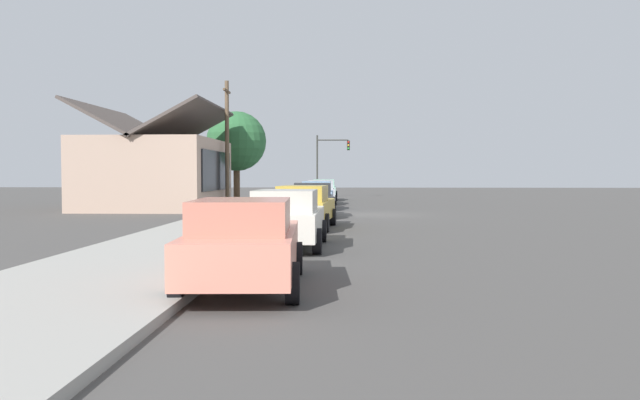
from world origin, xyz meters
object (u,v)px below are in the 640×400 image
(shade_tree, at_px, (236,142))
(utility_pole_wooden, at_px, (227,141))
(car_skyblue, at_px, (317,195))
(car_ivory, at_px, (287,218))
(car_charcoal, at_px, (312,199))
(car_seafoam, at_px, (324,190))
(car_mustard, at_px, (304,207))
(fire_hydrant_red, at_px, (273,209))
(car_coral, at_px, (244,243))
(car_silver, at_px, (320,192))
(traffic_light_main, at_px, (330,156))

(shade_tree, distance_m, utility_pole_wooden, 6.10)
(shade_tree, bearing_deg, car_skyblue, -143.13)
(car_ivory, distance_m, car_charcoal, 12.53)
(car_charcoal, bearing_deg, car_seafoam, -3.00)
(car_mustard, distance_m, car_seafoam, 24.64)
(car_ivory, bearing_deg, fire_hydrant_red, 9.37)
(car_charcoal, relative_size, fire_hydrant_red, 6.51)
(car_coral, relative_size, car_silver, 0.99)
(shade_tree, bearing_deg, utility_pole_wooden, -175.26)
(car_coral, xyz_separation_m, fire_hydrant_red, (15.93, 1.37, -0.32))
(traffic_light_main, xyz_separation_m, utility_pole_wooden, (-15.50, 5.66, 0.44))
(fire_hydrant_red, bearing_deg, car_skyblue, -9.27)
(shade_tree, bearing_deg, car_coral, -169.82)
(car_ivory, xyz_separation_m, shade_tree, (26.53, 6.04, 3.41))
(car_ivory, relative_size, car_seafoam, 1.01)
(car_seafoam, relative_size, shade_tree, 0.73)
(car_silver, bearing_deg, car_charcoal, 177.72)
(car_coral, relative_size, fire_hydrant_red, 6.70)
(utility_pole_wooden, bearing_deg, shade_tree, 4.74)
(shade_tree, bearing_deg, traffic_light_main, -33.16)
(car_seafoam, relative_size, fire_hydrant_red, 6.49)
(utility_pole_wooden, bearing_deg, traffic_light_main, -20.06)
(car_silver, height_order, shade_tree, shade_tree)
(car_charcoal, xyz_separation_m, fire_hydrant_red, (-2.76, 1.51, -0.32))
(traffic_light_main, bearing_deg, car_coral, 179.60)
(car_skyblue, bearing_deg, car_coral, 179.35)
(car_ivory, height_order, car_seafoam, same)
(car_silver, distance_m, shade_tree, 7.08)
(car_seafoam, bearing_deg, car_mustard, 179.68)
(car_mustard, relative_size, car_charcoal, 1.08)
(car_seafoam, height_order, utility_pole_wooden, utility_pole_wooden)
(car_mustard, xyz_separation_m, traffic_light_main, (29.92, -0.08, 2.67))
(car_silver, distance_m, utility_pole_wooden, 7.39)
(car_ivory, xyz_separation_m, car_mustard, (6.04, -0.05, 0.00))
(car_ivory, relative_size, traffic_light_main, 0.90)
(car_coral, distance_m, car_ivory, 6.17)
(car_seafoam, bearing_deg, car_ivory, 179.49)
(car_seafoam, bearing_deg, car_skyblue, 179.49)
(car_charcoal, xyz_separation_m, shade_tree, (14.00, 6.01, 3.40))
(fire_hydrant_red, bearing_deg, traffic_light_main, -3.63)
(traffic_light_main, height_order, fire_hydrant_red, traffic_light_main)
(car_ivory, bearing_deg, car_seafoam, 0.73)
(car_coral, xyz_separation_m, car_skyblue, (24.77, -0.07, -0.00))
(car_charcoal, height_order, car_silver, same)
(car_silver, height_order, utility_pole_wooden, utility_pole_wooden)
(car_coral, relative_size, traffic_light_main, 0.92)
(fire_hydrant_red, bearing_deg, car_ivory, -171.08)
(traffic_light_main, relative_size, utility_pole_wooden, 0.69)
(car_mustard, xyz_separation_m, car_silver, (18.44, 0.22, -0.00))
(car_ivory, relative_size, car_silver, 0.97)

